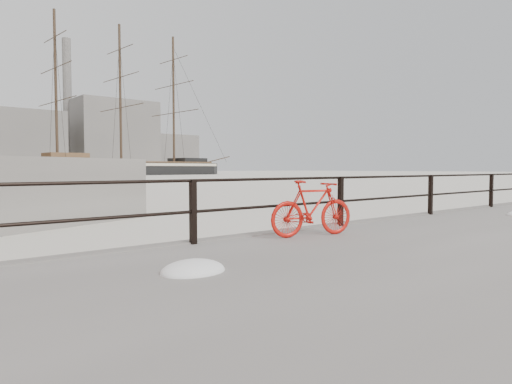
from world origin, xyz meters
TOP-DOWN VIEW (x-y plane):
  - ground at (0.00, 0.00)m, footprint 400.00×400.00m
  - guardrail at (0.00, -0.15)m, footprint 28.00×0.10m
  - bicycle at (-1.49, -0.77)m, footprint 1.61×0.62m
  - barque_black at (33.65, 88.51)m, footprint 60.65×23.43m
  - industrial_west at (20.00, 140.00)m, footprint 32.00×18.00m
  - industrial_mid at (55.00, 145.00)m, footprint 26.00×20.00m
  - industrial_east at (78.00, 150.00)m, footprint 20.00×16.00m
  - smokestack at (42.00, 150.00)m, footprint 2.80×2.80m

SIDE VIEW (x-z plane):
  - ground at x=0.00m, z-range 0.00..0.00m
  - barque_black at x=33.65m, z-range -16.84..16.84m
  - bicycle at x=-1.49m, z-range 0.35..1.32m
  - guardrail at x=0.00m, z-range 0.35..1.35m
  - industrial_east at x=78.00m, z-range 0.00..14.00m
  - industrial_west at x=20.00m, z-range 0.00..18.00m
  - industrial_mid at x=55.00m, z-range 0.00..24.00m
  - smokestack at x=42.00m, z-range 0.00..44.00m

